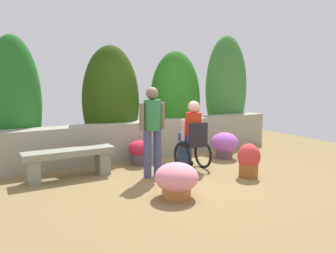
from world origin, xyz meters
TOP-DOWN VIEW (x-y plane):
  - ground_plane at (0.00, 0.00)m, footprint 10.08×10.08m
  - stone_retaining_wall at (0.00, 1.56)m, footprint 6.50×0.44m
  - hedge_backdrop at (0.38, 2.10)m, footprint 6.47×1.06m
  - stone_bench at (-1.94, 0.80)m, footprint 1.57×0.37m
  - person_in_wheelchair at (0.25, 0.20)m, footprint 0.53×0.66m
  - person_standing_companion at (-0.63, 0.14)m, footprint 0.49×0.30m
  - flower_pot_purple_near at (-0.49, 1.01)m, footprint 0.44×0.44m
  - flower_pot_terracotta_by_wall at (1.37, 0.59)m, footprint 0.60×0.60m
  - flower_pot_red_accent at (-0.80, -0.97)m, footprint 0.65×0.65m
  - flower_pot_small_foreground at (0.86, -0.72)m, footprint 0.41×0.41m

SIDE VIEW (x-z plane):
  - ground_plane at x=0.00m, z-range 0.00..0.00m
  - flower_pot_red_accent at x=-0.80m, z-range 0.01..0.53m
  - flower_pot_purple_near at x=-0.49m, z-range 0.02..0.52m
  - flower_pot_terracotta_by_wall at x=1.37m, z-range 0.02..0.59m
  - flower_pot_small_foreground at x=0.86m, z-range 0.00..0.61m
  - stone_bench at x=-1.94m, z-range 0.09..0.60m
  - stone_retaining_wall at x=0.00m, z-range 0.00..0.80m
  - person_in_wheelchair at x=0.25m, z-range -0.04..1.29m
  - person_standing_companion at x=-0.63m, z-range 0.12..1.72m
  - hedge_backdrop at x=0.38m, z-range -0.14..2.72m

